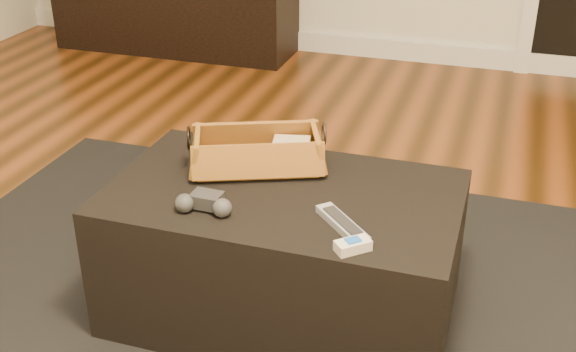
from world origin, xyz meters
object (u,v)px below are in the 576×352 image
(wicker_basket, at_px, (257,153))
(game_controller, at_px, (205,203))
(media_cabinet, at_px, (175,3))
(tv_remote, at_px, (251,163))
(ottoman, at_px, (284,253))
(silver_remote, at_px, (342,224))
(cream_gadget, at_px, (353,245))

(wicker_basket, bearing_deg, game_controller, -98.31)
(media_cabinet, relative_size, tv_remote, 7.11)
(tv_remote, height_order, game_controller, game_controller)
(ottoman, xyz_separation_m, wicker_basket, (-0.12, 0.12, 0.26))
(silver_remote, relative_size, cream_gadget, 1.89)
(tv_remote, distance_m, game_controller, 0.27)
(wicker_basket, relative_size, silver_remote, 2.51)
(cream_gadget, bearing_deg, media_cabinet, 123.93)
(wicker_basket, bearing_deg, media_cabinet, 121.44)
(media_cabinet, height_order, wicker_basket, media_cabinet)
(media_cabinet, relative_size, silver_remote, 8.46)
(ottoman, bearing_deg, media_cabinet, 122.31)
(game_controller, distance_m, cream_gadget, 0.43)
(ottoman, xyz_separation_m, cream_gadget, (0.26, -0.24, 0.22))
(ottoman, relative_size, silver_remote, 5.59)
(media_cabinet, height_order, game_controller, media_cabinet)
(game_controller, bearing_deg, ottoman, 47.42)
(media_cabinet, height_order, ottoman, media_cabinet)
(tv_remote, height_order, wicker_basket, wicker_basket)
(cream_gadget, bearing_deg, wicker_basket, 136.78)
(ottoman, height_order, tv_remote, tv_remote)
(game_controller, bearing_deg, silver_remote, 5.33)
(tv_remote, bearing_deg, game_controller, -124.84)
(ottoman, bearing_deg, tv_remote, 145.04)
(wicker_basket, bearing_deg, cream_gadget, -43.22)
(media_cabinet, relative_size, game_controller, 9.33)
(ottoman, distance_m, wicker_basket, 0.31)
(media_cabinet, xyz_separation_m, silver_remote, (1.72, -2.54, 0.15))
(game_controller, xyz_separation_m, cream_gadget, (0.42, -0.06, -0.01))
(tv_remote, xyz_separation_m, cream_gadget, (0.39, -0.34, -0.01))
(media_cabinet, xyz_separation_m, tv_remote, (1.38, -2.30, 0.16))
(tv_remote, distance_m, wicker_basket, 0.03)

